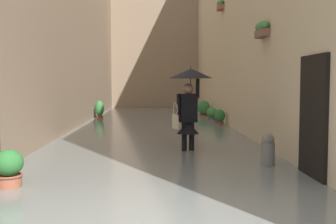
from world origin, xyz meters
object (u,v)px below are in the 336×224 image
Objects in this scene: person_wading at (189,94)px; potted_plant_mid_right at (100,111)px; potted_plant_mid_left at (220,118)px; mooring_bollard at (268,155)px; potted_plant_near_left at (212,115)px; potted_plant_far_right at (9,173)px; potted_plant_far_left at (204,109)px.

potted_plant_mid_right is (3.21, -8.72, -0.97)m from person_wading.
mooring_bollard is at bearing 88.17° from potted_plant_mid_left.
potted_plant_mid_left is (-0.01, 2.01, 0.04)m from potted_plant_near_left.
mooring_bollard reaches higher than potted_plant_far_right.
potted_plant_far_right is (4.48, 10.93, 0.01)m from potted_plant_near_left.
potted_plant_far_right is at bearing 71.36° from potted_plant_far_left.
potted_plant_far_left reaches higher than mooring_bollard.
potted_plant_near_left is at bearing -112.28° from potted_plant_far_right.
potted_plant_far_left is at bearing -108.64° from potted_plant_far_right.
potted_plant_far_right is at bearing 19.19° from mooring_bollard.
potted_plant_near_left is 2.01m from potted_plant_far_left.
person_wading is 2.22× the size of potted_plant_mid_right.
person_wading is 9.35m from potted_plant_mid_right.
potted_plant_mid_left reaches higher than potted_plant_near_left.
potted_plant_far_right is 0.95× the size of mooring_bollard.
mooring_bollard is at bearing 113.43° from potted_plant_mid_right.
potted_plant_near_left is 0.96× the size of potted_plant_far_right.
potted_plant_far_left is 11.46m from mooring_bollard.
potted_plant_far_right is at bearing 47.97° from person_wading.
potted_plant_mid_right is (0.29, -11.96, 0.11)m from potted_plant_far_right.
potted_plant_mid_left is at bearing 90.25° from potted_plant_near_left.
potted_plant_mid_right is at bearing -66.57° from mooring_bollard.
potted_plant_near_left is (-1.56, -7.69, -1.08)m from person_wading.
potted_plant_far_right is 0.99× the size of potted_plant_mid_left.
person_wading is at bearing 74.58° from potted_plant_mid_left.
potted_plant_mid_left is at bearing -105.42° from person_wading.
person_wading is at bearing 78.54° from potted_plant_near_left.
potted_plant_near_left is 0.79× the size of potted_plant_far_left.
person_wading reaches higher than mooring_bollard.
person_wading is at bearing -132.03° from potted_plant_far_right.
potted_plant_mid_right is 1.19× the size of mooring_bollard.
potted_plant_far_left is at bearing -98.47° from person_wading.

